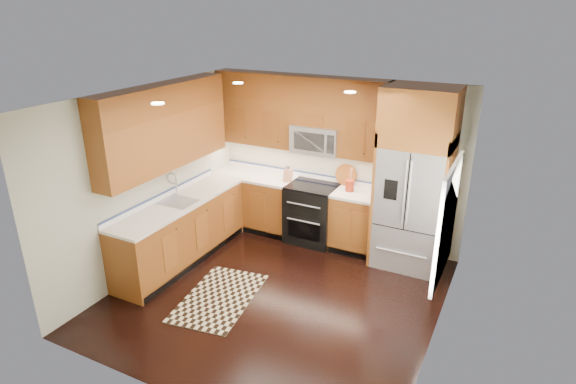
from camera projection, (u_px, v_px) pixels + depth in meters
The scene contains 16 objects.
ground at pixel (277, 295), 6.35m from camera, with size 4.00×4.00×0.00m, color black.
wall_back at pixel (336, 160), 7.53m from camera, with size 4.00×0.02×2.60m, color #B2B5A3.
wall_left at pixel (150, 179), 6.71m from camera, with size 0.02×4.00×2.60m, color #B2B5A3.
wall_right at pixel (444, 238), 5.03m from camera, with size 0.02×4.00×2.60m, color #B2B5A3.
window at pixel (447, 222), 5.17m from camera, with size 0.04×1.10×1.30m.
base_cabinets at pixel (234, 221), 7.45m from camera, with size 2.85×3.00×0.90m.
countertop at pixel (245, 192), 7.31m from camera, with size 2.86×3.01×0.04m.
upper_cabinets at pixel (241, 119), 6.99m from camera, with size 2.85×3.00×1.15m.
range at pixel (312, 213), 7.67m from camera, with size 0.76×0.67×0.95m.
microwave at pixel (317, 139), 7.34m from camera, with size 0.76×0.40×0.42m.
refrigerator at pixel (414, 180), 6.68m from camera, with size 0.98×0.75×2.60m.
sink_faucet at pixel (177, 197), 6.90m from camera, with size 0.54×0.44×0.37m.
rug at pixel (219, 297), 6.29m from camera, with size 0.84×1.40×0.01m, color black.
knife_block at pixel (288, 175), 7.65m from camera, with size 0.12×0.15×0.25m.
utensil_crock at pixel (350, 183), 7.24m from camera, with size 0.15×0.15×0.36m.
cutting_board at pixel (345, 184), 7.53m from camera, with size 0.34×0.34×0.02m, color brown.
Camera 1 is at (2.58, -4.76, 3.59)m, focal length 30.00 mm.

